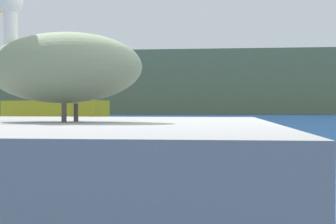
% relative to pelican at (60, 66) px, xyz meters
% --- Properties ---
extents(hillside_backdrop, '(140.00, 14.56, 8.69)m').
position_rel_pelican_xyz_m(hillside_backdrop, '(1.19, 68.10, 3.12)').
color(hillside_backdrop, '#6B7A51').
rests_on(hillside_backdrop, ground).
extents(pier_dock, '(2.54, 3.05, 0.88)m').
position_rel_pelican_xyz_m(pier_dock, '(0.01, -0.00, -0.78)').
color(pier_dock, gray).
rests_on(pier_dock, ground).
extents(pelican, '(1.30, 0.61, 0.83)m').
position_rel_pelican_xyz_m(pelican, '(0.00, 0.00, 0.00)').
color(pelican, gray).
rests_on(pelican, pier_dock).
extents(fishing_boat_yellow, '(7.03, 3.59, 5.12)m').
position_rel_pelican_xyz_m(fishing_boat_yellow, '(-9.23, 26.56, -0.31)').
color(fishing_boat_yellow, yellow).
rests_on(fishing_boat_yellow, ground).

